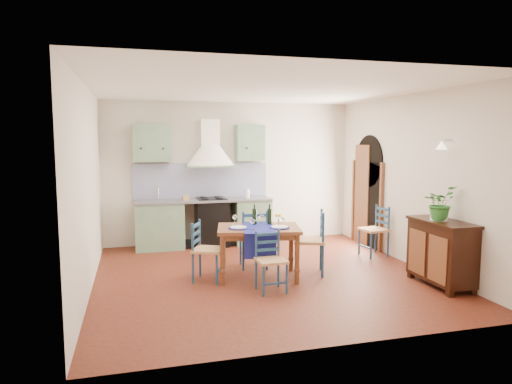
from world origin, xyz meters
TOP-DOWN VIEW (x-y plane):
  - floor at (0.00, 0.00)m, footprint 5.00×5.00m
  - back_wall at (-0.47, 2.29)m, footprint 5.00×0.96m
  - right_wall at (2.50, 0.28)m, footprint 0.26×5.00m
  - left_wall at (-2.50, 0.00)m, footprint 0.04×5.00m
  - ceiling at (0.00, 0.00)m, footprint 5.00×5.00m
  - dining_table at (-0.12, -0.08)m, footprint 1.34×1.05m
  - chair_near at (-0.13, -0.72)m, footprint 0.40×0.40m
  - chair_far at (-0.05, 0.47)m, footprint 0.49×0.49m
  - chair_left at (-0.91, -0.03)m, footprint 0.54×0.54m
  - chair_right at (0.71, -0.10)m, footprint 0.59×0.59m
  - chair_spare at (2.23, 0.65)m, footprint 0.46×0.46m
  - sideboard at (2.26, -1.12)m, footprint 0.50×1.05m
  - potted_plant at (2.23, -1.08)m, footprint 0.55×0.52m

SIDE VIEW (x-z plane):
  - floor at x=0.00m, z-range 0.00..0.00m
  - chair_near at x=-0.13m, z-range 0.01..0.83m
  - chair_left at x=-0.91m, z-range 0.02..0.89m
  - chair_spare at x=2.23m, z-range 0.02..0.91m
  - chair_far at x=-0.05m, z-range 0.02..0.96m
  - sideboard at x=2.26m, z-range 0.04..0.98m
  - chair_right at x=0.71m, z-range 0.02..1.00m
  - dining_table at x=-0.12m, z-range 0.14..1.22m
  - back_wall at x=-0.47m, z-range -0.35..2.45m
  - potted_plant at x=2.23m, z-range 0.94..1.42m
  - right_wall at x=2.50m, z-range -0.06..2.74m
  - left_wall at x=-2.50m, z-range 0.00..2.80m
  - ceiling at x=0.00m, z-range 2.80..2.81m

